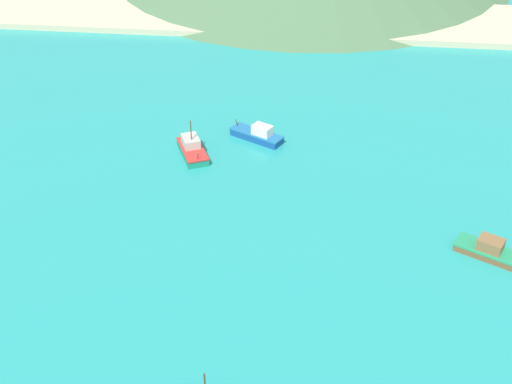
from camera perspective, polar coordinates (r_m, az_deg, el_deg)
ground at (r=69.41m, az=6.45°, el=-10.43°), size 260.00×280.00×0.50m
fishing_boat_1 at (r=97.64m, az=0.17°, el=5.00°), size 8.41×6.04×2.56m
fishing_boat_3 at (r=79.62m, az=20.13°, el=-5.00°), size 10.16×7.11×2.30m
fishing_boat_6 at (r=94.34m, az=-5.54°, el=3.74°), size 5.88×8.05×5.39m
beach_strip at (r=145.60m, az=7.19°, el=14.57°), size 247.00×24.29×1.20m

